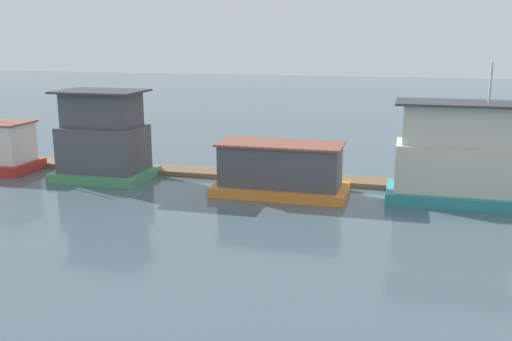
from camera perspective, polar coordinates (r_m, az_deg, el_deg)
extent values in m
plane|color=#475B66|center=(32.57, 0.45, -2.01)|extent=(200.00, 200.00, 0.00)
cube|color=brown|center=(35.25, 1.62, -0.59)|extent=(51.00, 2.05, 0.30)
cube|color=#4C9360|center=(36.55, -14.80, -0.34)|extent=(5.70, 4.13, 0.53)
cube|color=#4C4C51|center=(36.22, -14.95, 2.17)|extent=(4.84, 3.26, 2.73)
cube|color=#4C4C51|center=(35.86, -15.18, 5.92)|extent=(4.24, 2.67, 2.05)
cube|color=#38383D|center=(35.74, -15.28, 7.65)|extent=(5.14, 3.56, 0.12)
cube|color=orange|center=(31.85, 2.45, -1.89)|extent=(7.39, 3.62, 0.52)
cube|color=#4C4C51|center=(31.52, 2.48, 0.55)|extent=(6.52, 2.76, 2.26)
cube|color=brown|center=(31.28, 2.50, 2.68)|extent=(6.82, 3.06, 0.12)
cube|color=teal|center=(32.23, 19.14, -2.36)|extent=(7.02, 3.79, 0.61)
cube|color=beige|center=(31.87, 19.35, 0.31)|extent=(6.22, 2.99, 2.48)
cube|color=beige|center=(31.47, 19.66, 4.37)|extent=(5.64, 2.42, 2.08)
cube|color=#38383D|center=(31.34, 19.82, 6.35)|extent=(6.52, 3.29, 0.12)
cylinder|color=#B2B2B7|center=(31.38, 22.42, 8.14)|extent=(0.12, 0.12, 2.05)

